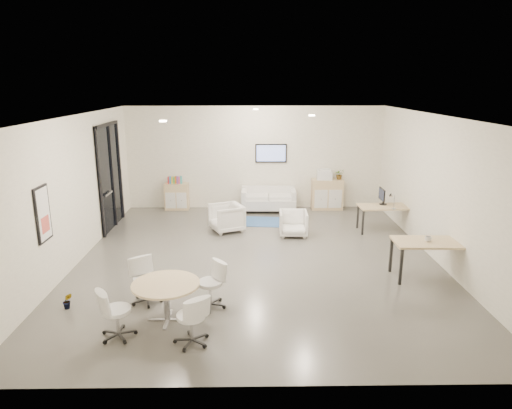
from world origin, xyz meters
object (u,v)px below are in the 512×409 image
object	(u,v)px
sideboard_left	(177,196)
loveseat	(268,200)
round_table	(166,288)
armchair_right	(293,222)
desk_rear	(384,209)
sideboard_right	(327,194)
desk_front	(432,245)
armchair_left	(227,217)

from	to	relation	value
sideboard_left	loveseat	size ratio (longest dim) A/B	0.50
round_table	armchair_right	bearing A→B (deg)	60.07
sideboard_left	round_table	xyz separation A→B (m)	(0.90, -7.03, 0.18)
desk_rear	round_table	world-z (taller)	desk_rear
sideboard_left	sideboard_right	distance (m)	4.74
sideboard_right	desk_front	size ratio (longest dim) A/B	0.63
armchair_right	desk_front	size ratio (longest dim) A/B	0.47
loveseat	armchair_right	distance (m)	2.49
armchair_left	desk_front	bearing A→B (deg)	30.39
sideboard_left	armchair_left	world-z (taller)	sideboard_left
sideboard_left	desk_front	distance (m)	8.02
sideboard_right	desk_rear	distance (m)	2.55
sideboard_left	sideboard_right	size ratio (longest dim) A/B	0.87
desk_rear	desk_front	size ratio (longest dim) A/B	0.91
desk_rear	sideboard_right	bearing A→B (deg)	113.62
sideboard_right	desk_rear	world-z (taller)	sideboard_right
desk_front	round_table	xyz separation A→B (m)	(-5.06, -1.68, -0.11)
armchair_left	armchair_right	distance (m)	1.81
sideboard_right	desk_front	bearing A→B (deg)	-77.01
desk_front	desk_rear	bearing A→B (deg)	93.33
desk_rear	desk_front	distance (m)	3.04
desk_front	round_table	bearing A→B (deg)	-159.70
desk_rear	desk_front	world-z (taller)	desk_front
desk_front	armchair_right	bearing A→B (deg)	134.92
desk_rear	sideboard_left	bearing A→B (deg)	155.32
desk_front	sideboard_right	bearing A→B (deg)	104.93
sideboard_right	armchair_left	bearing A→B (deg)	-144.54
desk_rear	round_table	xyz separation A→B (m)	(-4.99, -4.72, -0.04)
loveseat	armchair_left	xyz separation A→B (m)	(-1.21, -2.02, 0.07)
sideboard_left	armchair_left	xyz separation A→B (m)	(1.67, -2.22, -0.01)
sideboard_left	desk_front	size ratio (longest dim) A/B	0.54
armchair_right	sideboard_right	bearing A→B (deg)	65.34
desk_rear	desk_front	xyz separation A→B (m)	(0.07, -3.04, 0.07)
sideboard_right	round_table	distance (m)	7.98
armchair_right	desk_front	bearing A→B (deg)	-44.96
sideboard_left	armchair_right	world-z (taller)	sideboard_left
desk_front	round_table	distance (m)	5.33
sideboard_right	desk_rear	bearing A→B (deg)	-63.13
armchair_left	desk_rear	xyz separation A→B (m)	(4.22, -0.09, 0.23)
desk_rear	loveseat	bearing A→B (deg)	141.72
armchair_right	armchair_left	bearing A→B (deg)	168.90
sideboard_right	armchair_right	world-z (taller)	sideboard_right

